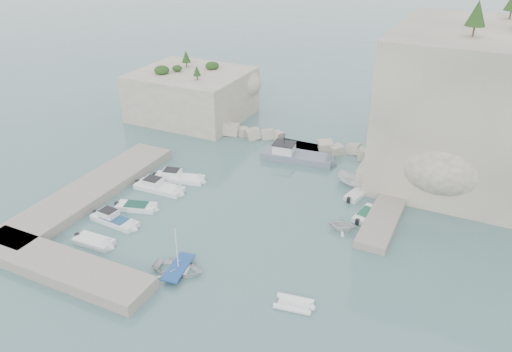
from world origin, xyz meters
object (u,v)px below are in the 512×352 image
at_px(work_boat, 297,160).
at_px(motorboat_e, 95,244).
at_px(tender_east_b, 365,216).
at_px(tender_east_d, 352,186).
at_px(motorboat_c, 137,209).
at_px(rowboat, 179,272).
at_px(inflatable_dinghy, 294,306).
at_px(motorboat_d, 115,223).
at_px(motorboat_b, 160,190).
at_px(tender_east_c, 358,195).
at_px(motorboat_a, 179,180).
at_px(tender_east_a, 342,230).

bearing_deg(work_boat, motorboat_e, -119.62).
distance_m(tender_east_b, tender_east_d, 6.51).
bearing_deg(motorboat_c, tender_east_b, 5.39).
xyz_separation_m(motorboat_e, rowboat, (9.54, -0.02, 0.00)).
bearing_deg(inflatable_dinghy, motorboat_d, 162.18).
bearing_deg(inflatable_dinghy, motorboat_b, 143.48).
height_order(motorboat_d, tender_east_c, motorboat_d).
xyz_separation_m(motorboat_d, tender_east_c, (20.66, 16.28, 0.00)).
relative_size(motorboat_a, motorboat_b, 1.02).
relative_size(motorboat_d, rowboat, 1.27).
bearing_deg(inflatable_dinghy, motorboat_a, 136.59).
bearing_deg(motorboat_c, tender_east_d, 20.85).
bearing_deg(tender_east_b, motorboat_c, 122.43).
bearing_deg(motorboat_a, motorboat_c, -107.49).
distance_m(motorboat_b, tender_east_a, 21.12).
height_order(inflatable_dinghy, tender_east_b, tender_east_b).
bearing_deg(rowboat, tender_east_d, -32.62).
xyz_separation_m(rowboat, tender_east_a, (10.93, 12.56, 0.00)).
relative_size(motorboat_d, tender_east_b, 1.40).
relative_size(tender_east_a, tender_east_b, 0.70).
bearing_deg(motorboat_b, motorboat_e, -88.98).
bearing_deg(tender_east_c, inflatable_dinghy, -165.85).
relative_size(motorboat_a, tender_east_d, 1.48).
distance_m(rowboat, tender_east_d, 23.69).
distance_m(tender_east_c, tender_east_d, 2.13).
xyz_separation_m(motorboat_e, tender_east_d, (18.84, 21.77, 0.00)).
xyz_separation_m(motorboat_c, tender_east_d, (19.21, 14.89, 0.00)).
bearing_deg(rowboat, tender_east_c, -37.12).
relative_size(motorboat_b, rowboat, 1.39).
xyz_separation_m(motorboat_d, rowboat, (10.19, -3.73, 0.00)).
height_order(motorboat_e, tender_east_a, tender_east_a).
height_order(tender_east_a, tender_east_b, tender_east_a).
distance_m(motorboat_a, rowboat, 17.15).
xyz_separation_m(motorboat_d, work_boat, (11.21, 21.79, 0.00)).
bearing_deg(rowboat, tender_east_a, -50.52).
xyz_separation_m(tender_east_d, work_boat, (-8.27, 3.73, 0.00)).
relative_size(motorboat_e, tender_east_c, 0.96).
bearing_deg(tender_east_b, tender_east_c, 35.33).
bearing_deg(motorboat_e, tender_east_d, 47.58).
height_order(inflatable_dinghy, tender_east_d, tender_east_d).
xyz_separation_m(motorboat_a, work_boat, (10.49, 11.21, 0.00)).
bearing_deg(tender_east_b, work_boat, 60.15).
xyz_separation_m(motorboat_c, work_boat, (10.93, 18.62, 0.00)).
distance_m(inflatable_dinghy, work_boat, 26.88).
relative_size(motorboat_a, motorboat_d, 1.12).
xyz_separation_m(motorboat_e, tender_east_b, (21.88, 16.01, 0.00)).
xyz_separation_m(motorboat_e, tender_east_a, (20.47, 12.54, 0.00)).
relative_size(motorboat_d, inflatable_dinghy, 1.74).
bearing_deg(inflatable_dinghy, tender_east_b, 75.07).
bearing_deg(work_boat, motorboat_c, -127.53).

